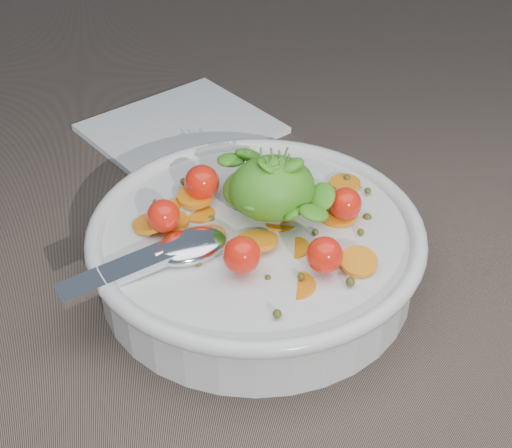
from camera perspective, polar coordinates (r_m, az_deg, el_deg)
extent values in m
plane|color=brown|center=(0.55, -0.34, -6.12)|extent=(6.00, 6.00, 0.00)
cylinder|color=silver|center=(0.55, 0.00, -2.37)|extent=(0.24, 0.24, 0.05)
torus|color=silver|center=(0.54, 0.00, -0.45)|extent=(0.26, 0.26, 0.01)
cylinder|color=silver|center=(0.57, 0.00, -3.97)|extent=(0.12, 0.12, 0.01)
cylinder|color=brown|center=(0.55, 0.00, -2.37)|extent=(0.22, 0.22, 0.04)
cylinder|color=orange|center=(0.53, -3.72, -0.91)|extent=(0.03, 0.03, 0.01)
cylinder|color=orange|center=(0.52, 0.12, -1.33)|extent=(0.03, 0.03, 0.01)
cylinder|color=orange|center=(0.55, -6.76, 0.01)|extent=(0.04, 0.04, 0.01)
cylinder|color=orange|center=(0.57, -4.86, 2.27)|extent=(0.03, 0.03, 0.01)
cylinder|color=orange|center=(0.49, 3.08, -5.13)|extent=(0.04, 0.04, 0.01)
cylinder|color=orange|center=(0.55, 6.61, 0.98)|extent=(0.04, 0.04, 0.01)
cylinder|color=orange|center=(0.59, 2.63, 3.72)|extent=(0.03, 0.03, 0.01)
cylinder|color=orange|center=(0.56, 2.03, 1.07)|extent=(0.04, 0.04, 0.01)
cylinder|color=orange|center=(0.55, 1.99, -0.09)|extent=(0.02, 0.02, 0.01)
cylinder|color=orange|center=(0.58, 0.10, 2.49)|extent=(0.03, 0.03, 0.01)
cylinder|color=orange|center=(0.51, 8.21, -2.98)|extent=(0.04, 0.04, 0.01)
cylinder|color=orange|center=(0.52, 2.92, -2.11)|extent=(0.04, 0.04, 0.01)
cylinder|color=orange|center=(0.59, 7.13, 3.24)|extent=(0.03, 0.03, 0.00)
cylinder|color=orange|center=(0.53, -5.85, -1.23)|extent=(0.03, 0.03, 0.01)
cylinder|color=orange|center=(0.55, -8.35, 0.12)|extent=(0.04, 0.04, 0.01)
cylinder|color=orange|center=(0.56, -4.52, 0.68)|extent=(0.03, 0.03, 0.01)
cylinder|color=orange|center=(0.57, -5.92, 1.20)|extent=(0.03, 0.03, 0.01)
sphere|color=#464617|center=(0.54, 8.38, -0.63)|extent=(0.01, 0.01, 0.01)
sphere|color=#464617|center=(0.49, 7.56, -4.62)|extent=(0.01, 0.01, 0.01)
sphere|color=#464617|center=(0.47, 1.71, -7.19)|extent=(0.01, 0.01, 0.01)
sphere|color=#464617|center=(0.49, 3.63, -4.23)|extent=(0.01, 0.01, 0.01)
sphere|color=#464617|center=(0.58, -5.78, 3.38)|extent=(0.01, 0.01, 0.01)
sphere|color=#464617|center=(0.56, 1.97, 1.40)|extent=(0.01, 0.01, 0.01)
sphere|color=#464617|center=(0.56, 8.88, 0.49)|extent=(0.01, 0.01, 0.01)
sphere|color=#464617|center=(0.60, 1.46, 3.69)|extent=(0.01, 0.01, 0.01)
sphere|color=#464617|center=(0.54, 4.77, -0.65)|extent=(0.01, 0.01, 0.01)
sphere|color=#464617|center=(0.57, 0.81, 1.51)|extent=(0.00, 0.00, 0.00)
sphere|color=#464617|center=(0.59, 3.14, 4.14)|extent=(0.01, 0.01, 0.01)
sphere|color=#464617|center=(0.56, -8.06, 1.71)|extent=(0.01, 0.01, 0.01)
sphere|color=#464617|center=(0.55, -3.60, 0.40)|extent=(0.01, 0.01, 0.01)
sphere|color=#464617|center=(0.50, 0.95, -4.34)|extent=(0.00, 0.00, 0.00)
sphere|color=#464617|center=(0.59, 7.29, 3.70)|extent=(0.01, 0.01, 0.01)
sphere|color=#464617|center=(0.51, -4.69, -3.00)|extent=(0.01, 0.01, 0.01)
sphere|color=#464617|center=(0.58, 8.93, 2.63)|extent=(0.01, 0.01, 0.01)
sphere|color=red|center=(0.54, 7.16, 1.63)|extent=(0.03, 0.03, 0.03)
sphere|color=red|center=(0.56, 2.29, 3.52)|extent=(0.03, 0.03, 0.03)
sphere|color=red|center=(0.56, -4.35, 3.35)|extent=(0.03, 0.03, 0.03)
sphere|color=red|center=(0.53, -7.42, 0.64)|extent=(0.03, 0.03, 0.03)
sphere|color=red|center=(0.49, -1.15, -2.50)|extent=(0.03, 0.03, 0.03)
sphere|color=red|center=(0.49, 5.51, -2.48)|extent=(0.03, 0.03, 0.03)
ellipsoid|color=#4BA224|center=(0.53, 1.30, 2.89)|extent=(0.06, 0.06, 0.05)
ellipsoid|color=#4BA224|center=(0.54, -0.71, 2.70)|extent=(0.04, 0.04, 0.03)
ellipsoid|color=#4BA224|center=(0.51, 4.65, 0.89)|extent=(0.03, 0.03, 0.01)
ellipsoid|color=#4BA224|center=(0.54, 1.94, 4.31)|extent=(0.02, 0.02, 0.02)
ellipsoid|color=#4BA224|center=(0.52, 0.99, 4.61)|extent=(0.03, 0.03, 0.02)
ellipsoid|color=#4BA224|center=(0.54, 0.35, 4.73)|extent=(0.03, 0.03, 0.03)
ellipsoid|color=#4BA224|center=(0.53, 5.28, 2.18)|extent=(0.03, 0.03, 0.02)
ellipsoid|color=#4BA224|center=(0.52, 2.67, 4.59)|extent=(0.03, 0.02, 0.02)
ellipsoid|color=#4BA224|center=(0.53, 1.42, 3.41)|extent=(0.02, 0.02, 0.02)
ellipsoid|color=#4BA224|center=(0.54, 3.01, 3.26)|extent=(0.02, 0.02, 0.01)
ellipsoid|color=#4BA224|center=(0.53, 1.19, 3.30)|extent=(0.02, 0.02, 0.01)
ellipsoid|color=#4BA224|center=(0.53, 1.22, 3.68)|extent=(0.02, 0.02, 0.02)
ellipsoid|color=#4BA224|center=(0.52, 1.13, 4.29)|extent=(0.03, 0.02, 0.02)
ellipsoid|color=#4BA224|center=(0.56, -2.01, 5.14)|extent=(0.02, 0.02, 0.01)
ellipsoid|color=#4BA224|center=(0.54, 3.43, 3.70)|extent=(0.02, 0.02, 0.02)
ellipsoid|color=#4BA224|center=(0.53, 1.31, 3.90)|extent=(0.03, 0.03, 0.02)
ellipsoid|color=#4BA224|center=(0.52, 1.15, 3.75)|extent=(0.02, 0.02, 0.02)
ellipsoid|color=#4BA224|center=(0.53, -0.29, 3.23)|extent=(0.02, 0.02, 0.02)
ellipsoid|color=#4BA224|center=(0.52, 1.78, 4.71)|extent=(0.02, 0.02, 0.02)
ellipsoid|color=#4BA224|center=(0.54, 1.01, 3.68)|extent=(0.03, 0.02, 0.02)
ellipsoid|color=#4BA224|center=(0.53, 2.27, 3.69)|extent=(0.02, 0.02, 0.02)
ellipsoid|color=#4BA224|center=(0.53, 0.38, 4.55)|extent=(0.02, 0.02, 0.02)
ellipsoid|color=#4BA224|center=(0.52, -0.26, 1.48)|extent=(0.02, 0.02, 0.01)
ellipsoid|color=#4BA224|center=(0.55, 1.50, 4.00)|extent=(0.02, 0.02, 0.01)
ellipsoid|color=#4BA224|center=(0.56, -0.59, 5.52)|extent=(0.02, 0.02, 0.02)
ellipsoid|color=#4BA224|center=(0.52, 3.05, 0.80)|extent=(0.02, 0.01, 0.02)
cylinder|color=#4C8C33|center=(0.52, 1.25, 3.56)|extent=(0.01, 0.00, 0.04)
cylinder|color=#4C8C33|center=(0.53, 1.83, 4.17)|extent=(0.02, 0.00, 0.04)
cylinder|color=#4C8C33|center=(0.53, 1.56, 4.00)|extent=(0.01, 0.01, 0.04)
cylinder|color=#4C8C33|center=(0.52, 2.07, 3.72)|extent=(0.00, 0.01, 0.04)
cylinder|color=#4C8C33|center=(0.52, 1.52, 3.29)|extent=(0.01, 0.01, 0.04)
cylinder|color=#4C8C33|center=(0.53, 2.29, 3.90)|extent=(0.01, 0.01, 0.04)
cylinder|color=#4C8C33|center=(0.52, 0.37, 3.89)|extent=(0.00, 0.01, 0.04)
ellipsoid|color=silver|center=(0.52, -5.26, -1.76)|extent=(0.07, 0.05, 0.02)
cube|color=silver|center=(0.51, -9.81, -3.35)|extent=(0.11, 0.05, 0.02)
cylinder|color=silver|center=(0.51, -7.06, -2.29)|extent=(0.02, 0.02, 0.01)
cube|color=white|center=(0.76, -6.01, 7.59)|extent=(0.23, 0.22, 0.01)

